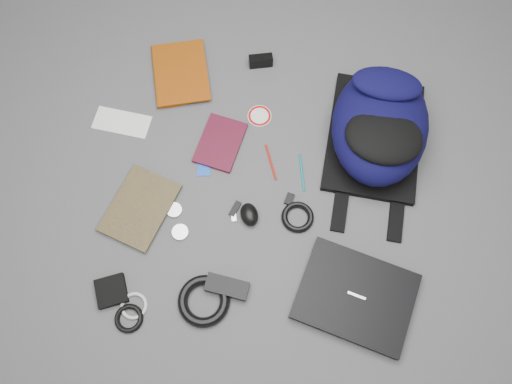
# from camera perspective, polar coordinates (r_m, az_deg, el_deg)

# --- Properties ---
(ground) EXTENTS (4.00, 4.00, 0.00)m
(ground) POSITION_cam_1_polar(r_m,az_deg,el_deg) (1.77, -0.00, -0.22)
(ground) COLOR #4F4F51
(ground) RESTS_ON ground
(backpack) EXTENTS (0.38, 0.54, 0.22)m
(backpack) POSITION_cam_1_polar(r_m,az_deg,el_deg) (1.81, 13.98, 7.49)
(backpack) COLOR black
(backpack) RESTS_ON ground
(laptop) EXTENTS (0.42, 0.36, 0.04)m
(laptop) POSITION_cam_1_polar(r_m,az_deg,el_deg) (1.70, 11.32, -11.62)
(laptop) COLOR black
(laptop) RESTS_ON ground
(textbook_red) EXTENTS (0.28, 0.33, 0.03)m
(textbook_red) POSITION_cam_1_polar(r_m,az_deg,el_deg) (2.01, -11.60, 12.75)
(textbook_red) COLOR #833607
(textbook_red) RESTS_ON ground
(comic_book) EXTENTS (0.26, 0.31, 0.02)m
(comic_book) POSITION_cam_1_polar(r_m,az_deg,el_deg) (1.83, -15.76, -0.51)
(comic_book) COLOR #99830A
(comic_book) RESTS_ON ground
(envelope) EXTENTS (0.22, 0.11, 0.00)m
(envelope) POSITION_cam_1_polar(r_m,az_deg,el_deg) (1.95, -15.08, 7.70)
(envelope) COLOR white
(envelope) RESTS_ON ground
(dvd_case) EXTENTS (0.18, 0.23, 0.02)m
(dvd_case) POSITION_cam_1_polar(r_m,az_deg,el_deg) (1.85, -4.11, 5.63)
(dvd_case) COLOR #400C1B
(dvd_case) RESTS_ON ground
(compact_camera) EXTENTS (0.10, 0.06, 0.05)m
(compact_camera) POSITION_cam_1_polar(r_m,az_deg,el_deg) (2.00, 0.54, 14.75)
(compact_camera) COLOR black
(compact_camera) RESTS_ON ground
(sticker_disc) EXTENTS (0.11, 0.11, 0.00)m
(sticker_disc) POSITION_cam_1_polar(r_m,az_deg,el_deg) (1.90, 0.40, 8.69)
(sticker_disc) COLOR white
(sticker_disc) RESTS_ON ground
(pen_teal) EXTENTS (0.04, 0.14, 0.01)m
(pen_teal) POSITION_cam_1_polar(r_m,az_deg,el_deg) (1.80, 5.27, 2.28)
(pen_teal) COLOR #0E797E
(pen_teal) RESTS_ON ground
(pen_red) EXTENTS (0.06, 0.13, 0.01)m
(pen_red) POSITION_cam_1_polar(r_m,az_deg,el_deg) (1.81, 1.70, 3.44)
(pen_red) COLOR red
(pen_red) RESTS_ON ground
(id_badge) EXTENTS (0.06, 0.08, 0.00)m
(id_badge) POSITION_cam_1_polar(r_m,az_deg,el_deg) (1.82, -5.98, 2.89)
(id_badge) COLOR blue
(id_badge) RESTS_ON ground
(usb_black) EXTENTS (0.04, 0.06, 0.01)m
(usb_black) POSITION_cam_1_polar(r_m,az_deg,el_deg) (1.75, -2.41, -1.93)
(usb_black) COLOR black
(usb_black) RESTS_ON ground
(usb_silver) EXTENTS (0.03, 0.04, 0.01)m
(usb_silver) POSITION_cam_1_polar(r_m,az_deg,el_deg) (1.74, -2.57, -2.72)
(usb_silver) COLOR #AEAEB1
(usb_silver) RESTS_ON ground
(key_fob) EXTENTS (0.03, 0.05, 0.01)m
(key_fob) POSITION_cam_1_polar(r_m,az_deg,el_deg) (1.76, 3.83, -0.80)
(key_fob) COLOR black
(key_fob) RESTS_ON ground
(mouse) EXTENTS (0.09, 0.10, 0.04)m
(mouse) POSITION_cam_1_polar(r_m,az_deg,el_deg) (1.72, -0.77, -2.59)
(mouse) COLOR black
(mouse) RESTS_ON ground
(headphone_left) EXTENTS (0.06, 0.06, 0.01)m
(headphone_left) POSITION_cam_1_polar(r_m,az_deg,el_deg) (1.74, -8.66, -4.57)
(headphone_left) COLOR silver
(headphone_left) RESTS_ON ground
(headphone_right) EXTENTS (0.06, 0.06, 0.01)m
(headphone_right) POSITION_cam_1_polar(r_m,az_deg,el_deg) (1.77, -9.32, -2.06)
(headphone_right) COLOR silver
(headphone_right) RESTS_ON ground
(cable_coil) EXTENTS (0.13, 0.13, 0.02)m
(cable_coil) POSITION_cam_1_polar(r_m,az_deg,el_deg) (1.74, 4.78, -2.87)
(cable_coil) COLOR black
(cable_coil) RESTS_ON ground
(power_brick) EXTENTS (0.15, 0.07, 0.03)m
(power_brick) POSITION_cam_1_polar(r_m,az_deg,el_deg) (1.67, -3.33, -10.76)
(power_brick) COLOR black
(power_brick) RESTS_ON ground
(power_cord_coil) EXTENTS (0.22, 0.22, 0.03)m
(power_cord_coil) POSITION_cam_1_polar(r_m,az_deg,el_deg) (1.67, -5.98, -12.27)
(power_cord_coil) COLOR black
(power_cord_coil) RESTS_ON ground
(pouch) EXTENTS (0.13, 0.13, 0.03)m
(pouch) POSITION_cam_1_polar(r_m,az_deg,el_deg) (1.74, -16.20, -10.81)
(pouch) COLOR black
(pouch) RESTS_ON ground
(earbud_coil) EXTENTS (0.11, 0.11, 0.02)m
(earbud_coil) POSITION_cam_1_polar(r_m,az_deg,el_deg) (1.71, -14.32, -13.82)
(earbud_coil) COLOR black
(earbud_coil) RESTS_ON ground
(white_cable_coil) EXTENTS (0.12, 0.12, 0.01)m
(white_cable_coil) POSITION_cam_1_polar(r_m,az_deg,el_deg) (1.72, -13.78, -12.51)
(white_cable_coil) COLOR silver
(white_cable_coil) RESTS_ON ground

